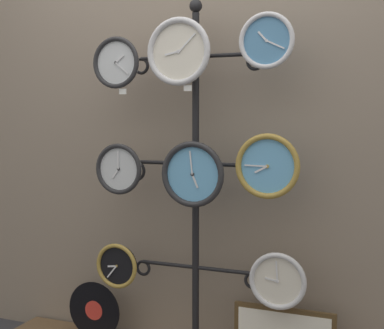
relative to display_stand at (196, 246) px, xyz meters
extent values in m
cube|color=gray|center=(0.00, 0.16, 0.77)|extent=(4.40, 0.04, 2.80)
cylinder|color=black|center=(0.00, 0.00, 0.28)|extent=(0.04, 0.04, 1.78)
sphere|color=black|center=(0.00, 0.00, 1.20)|extent=(0.06, 0.06, 0.06)
cylinder|color=black|center=(-0.15, 0.00, 0.95)|extent=(0.30, 0.02, 0.02)
torus|color=black|center=(-0.30, 0.00, 0.92)|extent=(0.09, 0.02, 0.09)
cylinder|color=black|center=(0.15, 0.00, 0.95)|extent=(0.30, 0.02, 0.02)
torus|color=black|center=(0.30, 0.00, 0.92)|extent=(0.09, 0.02, 0.09)
cylinder|color=black|center=(-0.17, 0.00, 0.42)|extent=(0.34, 0.02, 0.02)
torus|color=black|center=(-0.34, 0.00, 0.37)|extent=(0.11, 0.02, 0.11)
cylinder|color=black|center=(0.17, 0.00, 0.42)|extent=(0.34, 0.02, 0.02)
torus|color=black|center=(0.34, 0.00, 0.37)|extent=(0.11, 0.02, 0.11)
cylinder|color=black|center=(-0.15, 0.00, -0.11)|extent=(0.30, 0.02, 0.02)
torus|color=black|center=(-0.30, 0.00, -0.15)|extent=(0.09, 0.02, 0.09)
cylinder|color=black|center=(0.15, 0.00, -0.11)|extent=(0.30, 0.02, 0.02)
torus|color=black|center=(0.30, 0.00, -0.15)|extent=(0.09, 0.02, 0.09)
cylinder|color=silver|center=(-0.39, -0.10, 0.93)|extent=(0.24, 0.02, 0.24)
torus|color=#262628|center=(-0.39, -0.12, 0.93)|extent=(0.26, 0.02, 0.26)
cylinder|color=#262628|center=(-0.39, -0.12, 0.93)|extent=(0.01, 0.01, 0.01)
cube|color=silver|center=(-0.36, -0.12, 0.95)|extent=(0.05, 0.00, 0.04)
cube|color=silver|center=(-0.35, -0.12, 0.90)|extent=(0.08, 0.00, 0.06)
cylinder|color=silver|center=(-0.05, -0.10, 0.97)|extent=(0.30, 0.02, 0.30)
torus|color=silver|center=(-0.05, -0.11, 0.97)|extent=(0.33, 0.03, 0.33)
cylinder|color=silver|center=(-0.05, -0.11, 0.97)|extent=(0.02, 0.01, 0.02)
cube|color=silver|center=(-0.08, -0.11, 0.96)|extent=(0.07, 0.00, 0.02)
cube|color=silver|center=(0.00, -0.11, 1.01)|extent=(0.09, 0.00, 0.09)
cylinder|color=#4C84B2|center=(0.38, -0.08, 1.00)|extent=(0.24, 0.02, 0.24)
torus|color=silver|center=(0.38, -0.09, 1.00)|extent=(0.26, 0.02, 0.26)
cylinder|color=silver|center=(0.38, -0.09, 1.00)|extent=(0.01, 0.01, 0.01)
cube|color=silver|center=(0.36, -0.09, 1.02)|extent=(0.04, 0.00, 0.05)
cube|color=silver|center=(0.42, -0.09, 0.98)|extent=(0.09, 0.00, 0.05)
cylinder|color=silver|center=(-0.38, -0.10, 0.39)|extent=(0.24, 0.02, 0.24)
torus|color=#262628|center=(-0.38, -0.11, 0.39)|extent=(0.26, 0.02, 0.26)
cylinder|color=#262628|center=(-0.38, -0.11, 0.39)|extent=(0.01, 0.01, 0.01)
cube|color=silver|center=(-0.40, -0.11, 0.37)|extent=(0.04, 0.00, 0.05)
cube|color=silver|center=(-0.38, -0.11, 0.44)|extent=(0.01, 0.00, 0.09)
cylinder|color=#60A8DB|center=(0.03, -0.11, 0.38)|extent=(0.29, 0.02, 0.29)
torus|color=#262628|center=(0.03, -0.13, 0.38)|extent=(0.32, 0.03, 0.32)
cylinder|color=#262628|center=(0.03, -0.12, 0.38)|extent=(0.02, 0.01, 0.02)
cube|color=silver|center=(0.05, -0.12, 0.35)|extent=(0.04, 0.00, 0.07)
cube|color=silver|center=(0.03, -0.13, 0.44)|extent=(0.02, 0.00, 0.11)
cylinder|color=#60A8DB|center=(0.39, -0.08, 0.43)|extent=(0.28, 0.02, 0.28)
torus|color=#A58438|center=(0.39, -0.09, 0.43)|extent=(0.30, 0.03, 0.30)
cylinder|color=#A58438|center=(0.39, -0.09, 0.43)|extent=(0.02, 0.01, 0.02)
cube|color=silver|center=(0.36, -0.09, 0.41)|extent=(0.06, 0.00, 0.04)
cube|color=silver|center=(0.34, -0.10, 0.43)|extent=(0.11, 0.00, 0.01)
cylinder|color=black|center=(-0.40, -0.10, -0.12)|extent=(0.22, 0.02, 0.22)
torus|color=#A58438|center=(-0.40, -0.12, -0.12)|extent=(0.24, 0.02, 0.24)
cylinder|color=#A58438|center=(-0.40, -0.12, -0.12)|extent=(0.01, 0.01, 0.01)
cube|color=silver|center=(-0.42, -0.12, -0.12)|extent=(0.05, 0.00, 0.02)
cube|color=silver|center=(-0.42, -0.12, -0.15)|extent=(0.06, 0.00, 0.07)
cylinder|color=silver|center=(0.44, -0.07, -0.11)|extent=(0.25, 0.02, 0.25)
torus|color=silver|center=(0.44, -0.09, -0.11)|extent=(0.27, 0.02, 0.27)
cylinder|color=silver|center=(0.44, -0.08, -0.11)|extent=(0.01, 0.01, 0.01)
cube|color=silver|center=(0.41, -0.09, -0.10)|extent=(0.06, 0.00, 0.02)
cube|color=silver|center=(0.44, -0.09, -0.06)|extent=(0.01, 0.00, 0.10)
cylinder|color=black|center=(-0.59, -0.03, -0.41)|extent=(0.32, 0.01, 0.32)
cylinder|color=red|center=(-0.59, -0.03, -0.41)|extent=(0.11, 0.00, 0.11)
cube|color=white|center=(-0.35, -0.11, 0.78)|extent=(0.04, 0.00, 0.03)
cube|color=white|center=(0.00, -0.11, 0.79)|extent=(0.04, 0.00, 0.03)
camera|label=1|loc=(0.98, -2.49, 0.65)|focal=50.00mm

